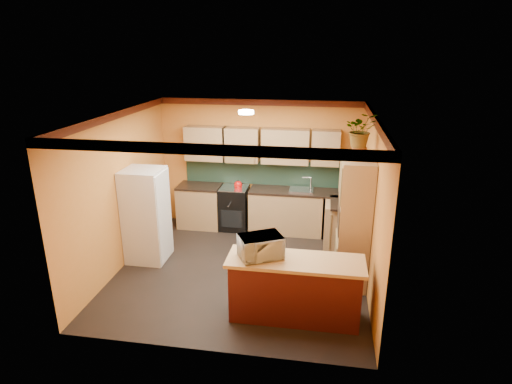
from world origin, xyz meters
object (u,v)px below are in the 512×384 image
base_cabinets_back (263,210)px  breakfast_bar (295,291)px  stove (234,208)px  pantry (354,222)px  microwave (260,246)px  fridge (146,215)px

base_cabinets_back → breakfast_bar: (0.89, -3.00, 0.00)m
stove → breakfast_bar: stove is taller
pantry → breakfast_bar: 1.58m
pantry → breakfast_bar: size_ratio=1.17×
pantry → microwave: pantry is taller
pantry → breakfast_bar: pantry is taller
stove → fridge: fridge is taller
fridge → microwave: fridge is taller
fridge → breakfast_bar: size_ratio=0.94×
stove → fridge: (-1.25, -1.62, 0.39)m
pantry → microwave: bearing=-138.1°
stove → fridge: size_ratio=0.54×
stove → breakfast_bar: bearing=-63.3°
fridge → breakfast_bar: fridge is taller
base_cabinets_back → microwave: (0.40, -3.00, 0.65)m
pantry → breakfast_bar: (-0.83, -1.19, -0.61)m
stove → base_cabinets_back: bearing=0.0°
stove → breakfast_bar: (1.51, -3.00, -0.02)m
fridge → pantry: size_ratio=0.81×
fridge → microwave: bearing=-31.3°
base_cabinets_back → stove: size_ratio=4.01×
breakfast_bar → microwave: size_ratio=3.12×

